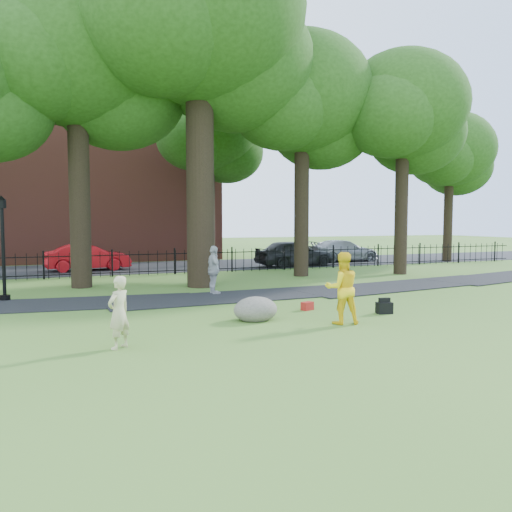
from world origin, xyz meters
name	(u,v)px	position (x,y,z in m)	size (l,w,h in m)	color
ground	(268,318)	(0.00, 0.00, 0.00)	(120.00, 120.00, 0.00)	#436C25
footpath	(251,296)	(1.00, 3.90, 0.00)	(36.00, 2.60, 0.03)	black
street	(160,267)	(0.00, 16.00, 0.00)	(80.00, 7.00, 0.02)	black
iron_fence	(175,262)	(0.00, 12.00, 0.60)	(44.00, 0.04, 1.20)	black
brick_building	(79,171)	(-4.00, 24.00, 6.00)	(18.00, 8.00, 12.00)	brown
big_tree	(202,30)	(0.13, 7.09, 10.14)	(10.08, 8.61, 14.37)	black
tree_row	(203,90)	(0.52, 8.40, 8.15)	(26.82, 7.96, 12.42)	black
woman	(119,312)	(-4.13, -1.86, 0.77)	(0.56, 0.37, 1.53)	#BFB683
man	(342,288)	(1.51, -1.36, 0.93)	(0.91, 0.71, 1.86)	yellow
pedestrian	(214,270)	(-0.12, 4.74, 0.88)	(1.03, 0.43, 1.77)	#ABABB0
boulder	(256,307)	(-0.42, -0.16, 0.35)	(1.20, 0.90, 0.70)	#5F5B4F
lamppost	(3,250)	(-7.02, 5.88, 1.71)	(0.35, 0.35, 3.49)	black
backpack	(384,308)	(3.38, -0.60, 0.16)	(0.44, 0.27, 0.33)	black
red_bag	(307,306)	(1.58, 0.72, 0.12)	(0.35, 0.22, 0.24)	maroon
red_sedan	(88,257)	(-3.94, 15.31, 0.71)	(1.50, 4.31, 1.42)	#B70E15
grey_car	(294,253)	(7.30, 13.53, 0.78)	(1.84, 4.57, 1.56)	black
silver_car	(343,251)	(11.77, 15.50, 0.70)	(1.95, 4.80, 1.39)	gray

